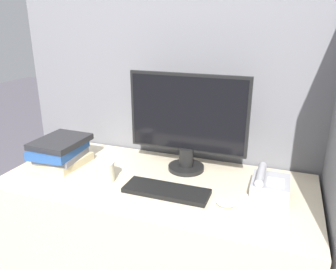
{
  "coord_description": "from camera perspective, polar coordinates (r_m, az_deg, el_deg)",
  "views": [
    {
      "loc": [
        0.52,
        -0.94,
        1.46
      ],
      "look_at": [
        0.05,
        0.35,
        0.97
      ],
      "focal_mm": 35.0,
      "sensor_mm": 36.0,
      "label": 1
    }
  ],
  "objects": [
    {
      "name": "keyboard",
      "position": [
        1.43,
        -0.28,
        -9.77
      ],
      "size": [
        0.37,
        0.13,
        0.02
      ],
      "color": "black",
      "rests_on": "desk"
    },
    {
      "name": "cubicle_panel_right",
      "position": [
        1.47,
        27.07,
        -9.85
      ],
      "size": [
        0.04,
        0.69,
        1.58
      ],
      "color": "slate",
      "rests_on": "ground_plane"
    },
    {
      "name": "paper_pile",
      "position": [
        1.33,
        16.14,
        -13.04
      ],
      "size": [
        0.2,
        0.23,
        0.02
      ],
      "color": "white",
      "rests_on": "desk"
    },
    {
      "name": "mouse",
      "position": [
        1.35,
        9.97,
        -11.72
      ],
      "size": [
        0.07,
        0.05,
        0.03
      ],
      "color": "silver",
      "rests_on": "desk"
    },
    {
      "name": "cubicle_panel_rear",
      "position": [
        1.82,
        2.05,
        -2.01
      ],
      "size": [
        1.83,
        0.04,
        1.58
      ],
      "color": "slate",
      "rests_on": "ground_plane"
    },
    {
      "name": "desk",
      "position": [
        1.74,
        -1.98,
        -18.99
      ],
      "size": [
        1.43,
        0.63,
        0.75
      ],
      "color": "beige",
      "rests_on": "ground_plane"
    },
    {
      "name": "monitor",
      "position": [
        1.55,
        3.36,
        2.07
      ],
      "size": [
        0.58,
        0.18,
        0.48
      ],
      "color": "black",
      "rests_on": "desk"
    },
    {
      "name": "book_stack",
      "position": [
        1.75,
        -18.22,
        -2.88
      ],
      "size": [
        0.25,
        0.29,
        0.14
      ],
      "color": "#C6B78C",
      "rests_on": "desk"
    },
    {
      "name": "coffee_cup",
      "position": [
        1.53,
        -10.81,
        -6.28
      ],
      "size": [
        0.09,
        0.09,
        0.1
      ],
      "color": "beige",
      "rests_on": "desk"
    },
    {
      "name": "desk_telephone",
      "position": [
        1.46,
        17.2,
        -8.57
      ],
      "size": [
        0.15,
        0.18,
        0.11
      ],
      "color": "#99999E",
      "rests_on": "desk"
    }
  ]
}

